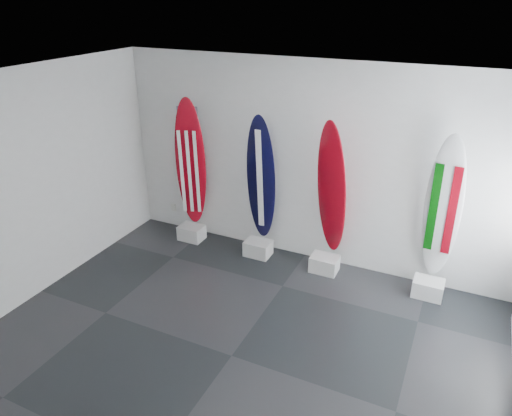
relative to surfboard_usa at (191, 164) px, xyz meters
The scene contains 13 objects.
floor 3.25m from the surfboard_usa, 50.11° to the right, with size 6.00×6.00×0.00m, color black.
ceiling 3.42m from the surfboard_usa, 50.11° to the right, with size 6.00×6.00×0.00m, color white.
wall_back 1.93m from the surfboard_usa, ahead, with size 6.00×6.00×0.00m, color silver.
wall_left 2.54m from the surfboard_usa, 115.64° to the right, with size 5.00×5.00×0.00m, color silver.
display_block_usa 1.19m from the surfboard_usa, 90.00° to the right, with size 0.40×0.30×0.24m, color silver.
surfboard_usa is the anchor object (origin of this frame).
display_block_navy 1.71m from the surfboard_usa, ahead, with size 0.40×0.30×0.24m, color silver.
surfboard_navy 1.23m from the surfboard_usa, ahead, with size 0.46×0.08×2.02m, color black.
display_block_swiss 2.60m from the surfboard_usa, ahead, with size 0.40×0.30×0.24m, color silver.
surfboard_swiss 2.31m from the surfboard_usa, ahead, with size 0.47×0.08×2.08m, color maroon.
display_block_italy 3.97m from the surfboard_usa, ahead, with size 0.40×0.30×0.24m, color silver.
surfboard_italy 3.78m from the surfboard_usa, ahead, with size 0.47×0.08×2.06m, color white.
wall_outlet 1.12m from the surfboard_usa, 159.82° to the left, with size 0.09×0.02×0.13m, color silver.
Camera 1 is at (2.03, -3.66, 3.83)m, focal length 33.03 mm.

